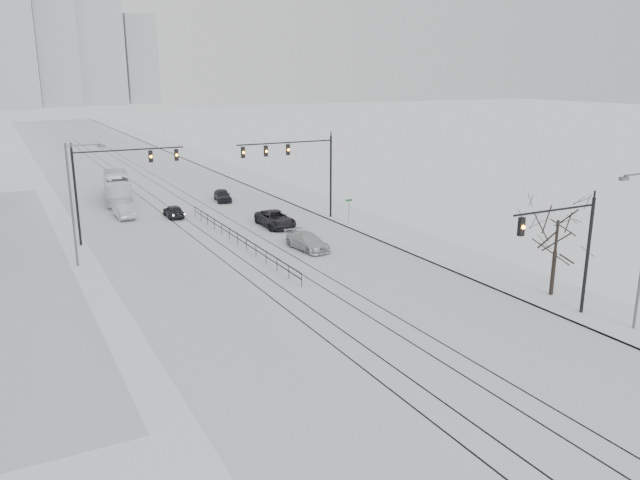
# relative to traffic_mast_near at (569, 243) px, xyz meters

# --- Properties ---
(ground) EXTENTS (500.00, 500.00, 0.00)m
(ground) POSITION_rel_traffic_mast_near_xyz_m (-10.79, -6.00, -4.56)
(ground) COLOR white
(ground) RESTS_ON ground
(road) EXTENTS (22.00, 260.00, 0.02)m
(road) POSITION_rel_traffic_mast_near_xyz_m (-10.79, 54.00, -4.55)
(road) COLOR silver
(road) RESTS_ON ground
(sidewalk_east) EXTENTS (5.00, 260.00, 0.16)m
(sidewalk_east) POSITION_rel_traffic_mast_near_xyz_m (2.71, 54.00, -4.48)
(sidewalk_east) COLOR silver
(sidewalk_east) RESTS_ON ground
(curb) EXTENTS (0.10, 260.00, 0.12)m
(curb) POSITION_rel_traffic_mast_near_xyz_m (0.26, 54.00, -4.50)
(curb) COLOR gray
(curb) RESTS_ON ground
(tram_rails) EXTENTS (5.30, 180.00, 0.01)m
(tram_rails) POSITION_rel_traffic_mast_near_xyz_m (-10.79, 34.00, -4.54)
(tram_rails) COLOR black
(tram_rails) RESTS_ON ground
(skyline) EXTENTS (96.00, 48.00, 72.00)m
(skyline) POSITION_rel_traffic_mast_near_xyz_m (-5.77, 267.63, 26.08)
(skyline) COLOR #949BA3
(skyline) RESTS_ON ground
(traffic_mast_near) EXTENTS (6.10, 0.37, 7.00)m
(traffic_mast_near) POSITION_rel_traffic_mast_near_xyz_m (0.00, 0.00, 0.00)
(traffic_mast_near) COLOR black
(traffic_mast_near) RESTS_ON ground
(traffic_mast_ne) EXTENTS (9.60, 0.37, 8.00)m
(traffic_mast_ne) POSITION_rel_traffic_mast_near_xyz_m (-2.64, 29.00, 1.20)
(traffic_mast_ne) COLOR black
(traffic_mast_ne) RESTS_ON ground
(traffic_mast_nw) EXTENTS (9.10, 0.37, 8.00)m
(traffic_mast_nw) POSITION_rel_traffic_mast_near_xyz_m (-19.31, 30.00, 1.01)
(traffic_mast_nw) COLOR black
(traffic_mast_nw) RESTS_ON ground
(street_light_west) EXTENTS (2.73, 0.25, 9.00)m
(street_light_west) POSITION_rel_traffic_mast_near_xyz_m (-22.99, 24.00, 0.65)
(street_light_west) COLOR #595B60
(street_light_west) RESTS_ON ground
(bare_tree) EXTENTS (4.40, 4.40, 6.10)m
(bare_tree) POSITION_rel_traffic_mast_near_xyz_m (2.41, 3.00, -0.07)
(bare_tree) COLOR black
(bare_tree) RESTS_ON ground
(median_fence) EXTENTS (0.06, 24.00, 1.00)m
(median_fence) POSITION_rel_traffic_mast_near_xyz_m (-10.79, 24.00, -4.04)
(median_fence) COLOR black
(median_fence) RESTS_ON ground
(street_sign) EXTENTS (0.70, 0.06, 2.40)m
(street_sign) POSITION_rel_traffic_mast_near_xyz_m (1.01, 26.00, -2.96)
(street_sign) COLOR #595B60
(street_sign) RESTS_ON ground
(sedan_sb_inner) EXTENTS (1.56, 3.74, 1.27)m
(sedan_sb_inner) POSITION_rel_traffic_mast_near_xyz_m (-12.79, 36.46, -3.93)
(sedan_sb_inner) COLOR black
(sedan_sb_inner) RESTS_ON ground
(sedan_sb_outer) EXTENTS (1.65, 4.56, 1.49)m
(sedan_sb_outer) POSITION_rel_traffic_mast_near_xyz_m (-17.12, 38.56, -3.82)
(sedan_sb_outer) COLOR silver
(sedan_sb_outer) RESTS_ON ground
(sedan_nb_front) EXTENTS (2.57, 5.37, 1.48)m
(sedan_nb_front) POSITION_rel_traffic_mast_near_xyz_m (-5.51, 28.25, -3.82)
(sedan_nb_front) COLOR black
(sedan_nb_front) RESTS_ON ground
(sedan_nb_right) EXTENTS (2.39, 4.84, 1.35)m
(sedan_nb_right) POSITION_rel_traffic_mast_near_xyz_m (-6.36, 19.98, -3.89)
(sedan_nb_right) COLOR #B5B9BD
(sedan_nb_right) RESTS_ON ground
(sedan_nb_far) EXTENTS (2.19, 4.11, 1.33)m
(sedan_nb_far) POSITION_rel_traffic_mast_near_xyz_m (-5.86, 41.90, -3.90)
(sedan_nb_far) COLOR black
(sedan_nb_far) RESTS_ON ground
(box_truck) EXTENTS (4.11, 11.24, 3.06)m
(box_truck) POSITION_rel_traffic_mast_near_xyz_m (-16.12, 47.33, -3.03)
(box_truck) COLOR white
(box_truck) RESTS_ON ground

